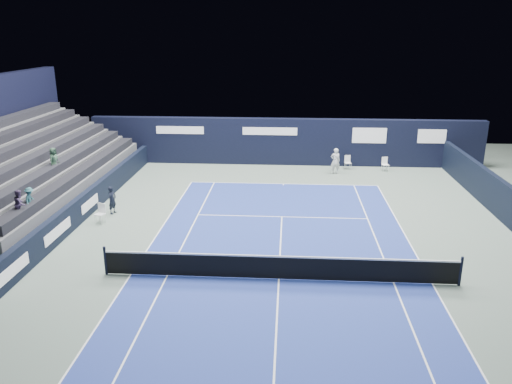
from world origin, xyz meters
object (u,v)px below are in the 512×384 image
line_judge_chair (101,212)px  folding_chair_back_a (348,160)px  tennis_player (335,161)px  tennis_net (279,267)px  folding_chair_back_b (385,163)px

line_judge_chair → folding_chair_back_a: bearing=56.2°
folding_chair_back_a → tennis_player: size_ratio=0.55×
tennis_net → folding_chair_back_a: bearing=75.2°
folding_chair_back_b → tennis_player: 3.37m
line_judge_chair → tennis_player: tennis_player is taller
tennis_net → folding_chair_back_b: bearing=67.0°
folding_chair_back_a → tennis_net: tennis_net is taller
folding_chair_back_b → line_judge_chair: size_ratio=0.98×
folding_chair_back_a → folding_chair_back_b: folding_chair_back_b is taller
folding_chair_back_a → line_judge_chair: (-12.60, -10.46, -0.07)m
folding_chair_back_b → tennis_net: size_ratio=0.07×
line_judge_chair → tennis_net: 9.92m
folding_chair_back_a → tennis_net: (-4.12, -15.60, -0.08)m
folding_chair_back_b → tennis_player: bearing=-179.2°
tennis_net → tennis_player: tennis_player is taller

